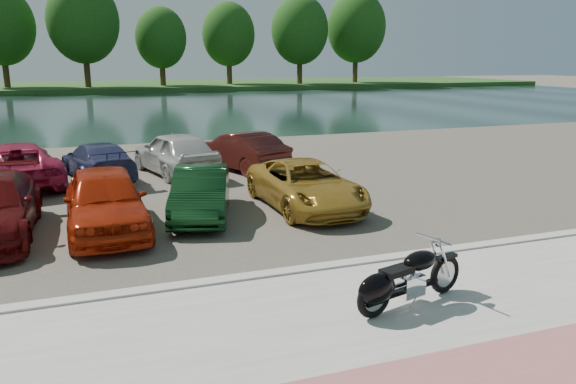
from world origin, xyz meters
name	(u,v)px	position (x,y,z in m)	size (l,w,h in m)	color
ground	(356,318)	(0.00, 0.00, 0.00)	(200.00, 200.00, 0.00)	#595447
promenade	(388,344)	(0.00, -1.00, 0.05)	(60.00, 6.00, 0.10)	#A29F98
kerb	(309,270)	(0.00, 2.00, 0.07)	(60.00, 0.30, 0.14)	#A29F98
parking_lot	(209,180)	(0.00, 11.00, 0.02)	(60.00, 18.00, 0.04)	#474139
river	(133,109)	(0.00, 40.00, 0.00)	(120.00, 40.00, 0.00)	#182C29
far_bank	(112,86)	(0.00, 72.00, 0.30)	(120.00, 24.00, 0.60)	#1F4A1A
far_trees	(147,29)	(4.36, 65.79, 7.49)	(70.25, 10.68, 12.52)	#3E2E16
motorcycle	(402,281)	(0.75, -0.09, 0.56)	(2.28, 0.95, 1.05)	black
car_4	(105,201)	(-3.51, 6.01, 0.80)	(1.78, 4.44, 1.51)	#B1270B
car_5	(201,193)	(-1.17, 6.50, 0.67)	(1.34, 3.84, 1.27)	black
car_6	(306,185)	(1.68, 6.40, 0.68)	(2.13, 4.61, 1.28)	#A67C26
car_10	(16,164)	(-5.98, 12.08, 0.74)	(2.33, 5.05, 1.40)	#A81C40
car_11	(98,161)	(-3.49, 12.31, 0.66)	(1.75, 4.30, 1.25)	navy
car_12	(175,153)	(-0.92, 12.23, 0.80)	(1.80, 4.47, 1.52)	beige
car_13	(241,151)	(1.47, 12.24, 0.73)	(1.47, 4.20, 1.38)	#481713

